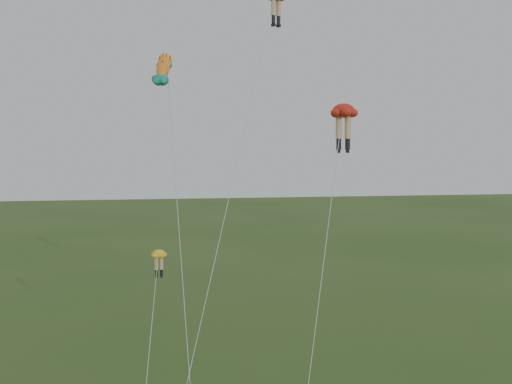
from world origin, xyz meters
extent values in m
cylinder|color=#D7B07F|center=(5.15, 11.51, 22.59)|extent=(0.31, 0.31, 1.06)
cylinder|color=black|center=(5.15, 11.51, 21.79)|extent=(0.24, 0.24, 0.53)
cube|color=black|center=(5.15, 11.51, 21.45)|extent=(0.29, 0.35, 0.15)
cylinder|color=#D7B07F|center=(5.53, 11.69, 22.59)|extent=(0.31, 0.31, 1.06)
cylinder|color=black|center=(5.53, 11.69, 21.79)|extent=(0.24, 0.24, 0.53)
cube|color=black|center=(5.53, 11.69, 21.45)|extent=(0.29, 0.35, 0.15)
cylinder|color=silver|center=(1.48, 4.73, 11.98)|extent=(7.75, 13.77, 23.54)
ellipsoid|color=red|center=(7.91, 5.73, 15.52)|extent=(2.10, 2.10, 0.82)
cylinder|color=#D7B07F|center=(7.67, 5.82, 14.55)|extent=(0.36, 0.36, 1.25)
cylinder|color=black|center=(7.67, 5.82, 13.61)|extent=(0.28, 0.28, 0.62)
cube|color=black|center=(7.67, 5.82, 13.21)|extent=(0.32, 0.41, 0.18)
cylinder|color=#D7B07F|center=(8.14, 5.64, 14.55)|extent=(0.36, 0.36, 1.25)
cylinder|color=black|center=(8.14, 5.64, 13.61)|extent=(0.28, 0.28, 0.62)
cube|color=black|center=(8.14, 5.64, 13.21)|extent=(0.32, 0.41, 0.18)
cylinder|color=silver|center=(5.49, 1.54, 8.07)|extent=(4.88, 8.42, 15.71)
ellipsoid|color=yellow|center=(-2.50, 5.92, 7.65)|extent=(0.99, 0.99, 0.45)
cylinder|color=#D7B07F|center=(-2.63, 5.91, 7.12)|extent=(0.20, 0.20, 0.69)
cylinder|color=black|center=(-2.63, 5.91, 6.61)|extent=(0.16, 0.16, 0.34)
cube|color=black|center=(-2.63, 5.91, 6.38)|extent=(0.13, 0.21, 0.10)
cylinder|color=#D7B07F|center=(-2.36, 5.94, 7.12)|extent=(0.20, 0.20, 0.69)
cylinder|color=black|center=(-2.36, 5.94, 6.61)|extent=(0.16, 0.16, 0.34)
cube|color=black|center=(-2.36, 5.94, 6.38)|extent=(0.13, 0.21, 0.10)
cylinder|color=silver|center=(-3.07, 1.30, 4.04)|extent=(1.18, 9.26, 7.67)
ellipsoid|color=yellow|center=(-1.99, 9.95, 18.31)|extent=(1.42, 2.96, 2.38)
sphere|color=yellow|center=(-1.99, 9.95, 18.31)|extent=(1.12, 1.40, 1.25)
cone|color=teal|center=(-1.99, 9.95, 18.31)|extent=(0.90, 1.26, 1.22)
cone|color=teal|center=(-1.99, 9.95, 18.31)|extent=(0.90, 1.26, 1.22)
cone|color=teal|center=(-1.99, 9.95, 18.31)|extent=(0.51, 0.71, 0.68)
cone|color=teal|center=(-1.99, 9.95, 18.31)|extent=(0.51, 0.71, 0.68)
cone|color=red|center=(-1.99, 9.95, 18.31)|extent=(0.55, 0.72, 0.66)
cylinder|color=silver|center=(-1.62, 3.92, 9.26)|extent=(0.77, 12.09, 18.10)
camera|label=1|loc=(-3.22, -25.17, 12.92)|focal=40.00mm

